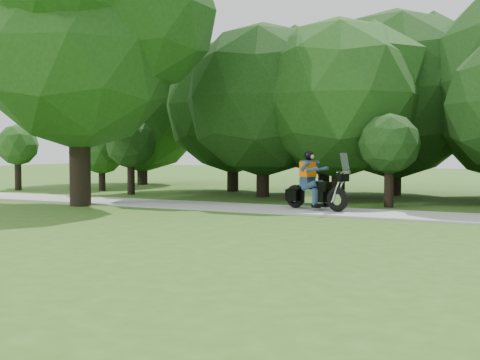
% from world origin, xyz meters
% --- Properties ---
extents(ground, '(100.00, 100.00, 0.00)m').
position_xyz_m(ground, '(0.00, 0.00, 0.00)').
color(ground, '#325719').
rests_on(ground, ground).
extents(walkway, '(60.00, 2.20, 0.06)m').
position_xyz_m(walkway, '(0.00, 8.00, 0.03)').
color(walkway, '#A2A29D').
rests_on(walkway, ground).
extents(tree_line, '(39.51, 12.10, 7.72)m').
position_xyz_m(tree_line, '(0.66, 14.44, 3.71)').
color(tree_line, black).
rests_on(tree_line, ground).
extents(big_tree_west, '(8.64, 6.56, 9.96)m').
position_xyz_m(big_tree_west, '(-10.54, 6.85, 5.76)').
color(big_tree_west, black).
rests_on(big_tree_west, ground).
extents(touring_motorcycle, '(2.22, 1.22, 1.74)m').
position_xyz_m(touring_motorcycle, '(-3.14, 8.13, 0.69)').
color(touring_motorcycle, black).
rests_on(touring_motorcycle, walkway).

